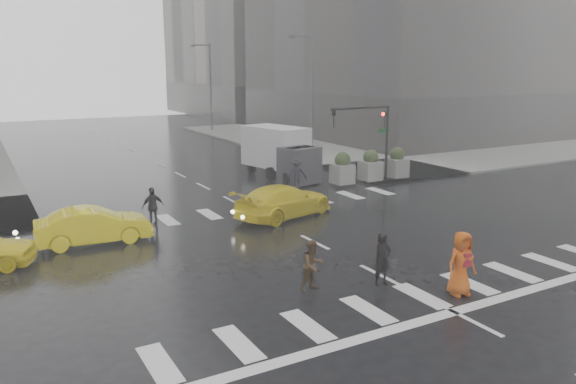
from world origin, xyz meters
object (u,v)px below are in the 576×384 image
taxi_mid (94,226)px  traffic_signal_pole (374,128)px  pedestrian_brown (313,265)px  pedestrian_orange (461,263)px  box_truck (282,152)px

taxi_mid → traffic_signal_pole: bearing=-72.9°
pedestrian_brown → pedestrian_orange: size_ratio=0.81×
pedestrian_brown → box_truck: (7.64, 15.83, 0.85)m
pedestrian_brown → taxi_mid: bearing=114.0°
pedestrian_orange → taxi_mid: size_ratio=0.46×
traffic_signal_pole → pedestrian_orange: size_ratio=2.29×
taxi_mid → box_truck: bearing=-54.6°
traffic_signal_pole → taxi_mid: 17.14m
traffic_signal_pole → taxi_mid: (-16.50, -3.92, -2.51)m
pedestrian_brown → taxi_mid: (-4.90, 8.09, -0.09)m
pedestrian_orange → box_truck: box_truck is taller
taxi_mid → box_truck: (12.54, 7.74, 0.94)m
pedestrian_brown → taxi_mid: size_ratio=0.37×
taxi_mid → pedestrian_brown: bearing=-145.1°
traffic_signal_pole → taxi_mid: traffic_signal_pole is taller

